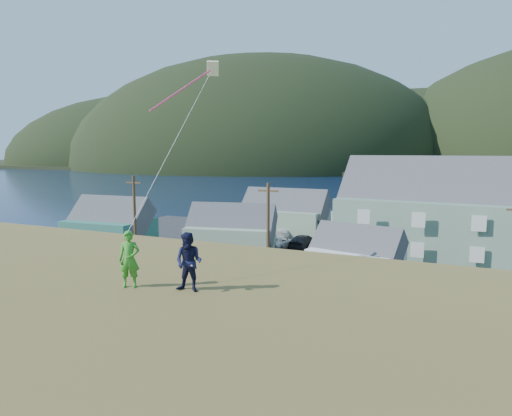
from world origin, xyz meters
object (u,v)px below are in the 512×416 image
Objects in this scene: kite_flyer_green at (129,259)px; shed_white at (356,257)px; shed_palegreen_near at (231,232)px; shed_palegreen_far at (284,214)px; wharf at (345,221)px; kite_flyer_navy at (189,262)px; shed_teal at (110,225)px.

shed_white is at bearing 61.96° from kite_flyer_green.
shed_palegreen_near is 6.14× the size of kite_flyer_green.
shed_palegreen_near is 0.90× the size of shed_palegreen_far.
shed_palegreen_near reaches higher than wharf.
kite_flyer_green reaches higher than shed_palegreen_near.
wharf is 3.07× the size of shed_white.
wharf is 60.18m from kite_flyer_navy.
shed_palegreen_far is 47.47m from kite_flyer_green.
kite_flyer_navy is at bearing -80.83° from wharf.
shed_teal is 0.84× the size of shed_palegreen_far.
shed_palegreen_near is at bearing -102.44° from wharf.
kite_flyer_navy reaches higher than shed_palegreen_near.
kite_flyer_green is (13.66, -32.39, 5.48)m from shed_palegreen_near.
kite_flyer_navy is (1.01, -27.07, 5.73)m from shed_white.
kite_flyer_navy is at bearing -75.24° from shed_white.
kite_flyer_navy is (1.80, 0.40, 0.01)m from kite_flyer_green.
shed_teal is at bearing 129.19° from kite_flyer_navy.
kite_flyer_green is (12.61, -45.48, 5.12)m from shed_palegreen_far.
shed_teal is at bearing -124.20° from wharf.
shed_teal is at bearing 106.94° from kite_flyer_green.
shed_white is at bearing -52.39° from shed_palegreen_far.
shed_palegreen_near is 1.22× the size of shed_white.
shed_teal is 0.94× the size of shed_palegreen_near.
shed_teal is 1.14× the size of shed_white.
shed_palegreen_near is at bearing 173.85° from shed_white.
shed_palegreen_far reaches higher than shed_palegreen_near.
shed_teal reaches higher than wharf.
wharf is at bearing 52.30° from shed_teal.
shed_teal is 5.68× the size of kite_flyer_navy.
shed_white is (28.72, -2.13, -0.41)m from shed_teal.
kite_flyer_green is at bearing -173.79° from kite_flyer_navy.
shed_white is 22.46m from shed_palegreen_far.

